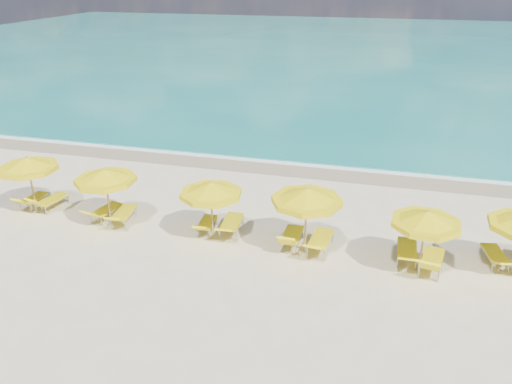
# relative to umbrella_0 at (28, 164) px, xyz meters

# --- Properties ---
(ground_plane) EXTENTS (120.00, 120.00, 0.00)m
(ground_plane) POSITION_rel_umbrella_0_xyz_m (8.72, -0.10, -1.98)
(ground_plane) COLOR beige
(ocean) EXTENTS (120.00, 80.00, 0.30)m
(ocean) POSITION_rel_umbrella_0_xyz_m (8.72, 47.90, -1.98)
(ocean) COLOR #14746B
(ocean) RESTS_ON ground
(wet_sand_band) EXTENTS (120.00, 2.60, 0.01)m
(wet_sand_band) POSITION_rel_umbrella_0_xyz_m (8.72, 7.30, -1.98)
(wet_sand_band) COLOR tan
(wet_sand_band) RESTS_ON ground
(foam_line) EXTENTS (120.00, 1.20, 0.03)m
(foam_line) POSITION_rel_umbrella_0_xyz_m (8.72, 8.10, -1.98)
(foam_line) COLOR white
(foam_line) RESTS_ON ground
(whitecap_near) EXTENTS (14.00, 0.36, 0.05)m
(whitecap_near) POSITION_rel_umbrella_0_xyz_m (2.72, 16.90, -1.98)
(whitecap_near) COLOR white
(whitecap_near) RESTS_ON ground
(whitecap_far) EXTENTS (18.00, 0.30, 0.05)m
(whitecap_far) POSITION_rel_umbrella_0_xyz_m (16.72, 23.90, -1.98)
(whitecap_far) COLOR white
(whitecap_far) RESTS_ON ground
(umbrella_0) EXTENTS (3.00, 3.00, 2.32)m
(umbrella_0) POSITION_rel_umbrella_0_xyz_m (0.00, 0.00, 0.00)
(umbrella_0) COLOR tan
(umbrella_0) RESTS_ON ground
(umbrella_1) EXTENTS (2.89, 2.89, 2.30)m
(umbrella_1) POSITION_rel_umbrella_0_xyz_m (3.48, -0.27, -0.02)
(umbrella_1) COLOR tan
(umbrella_1) RESTS_ON ground
(umbrella_2) EXTENTS (2.65, 2.65, 2.22)m
(umbrella_2) POSITION_rel_umbrella_0_xyz_m (7.56, -0.31, -0.08)
(umbrella_2) COLOR tan
(umbrella_2) RESTS_ON ground
(umbrella_3) EXTENTS (2.52, 2.52, 2.42)m
(umbrella_3) POSITION_rel_umbrella_0_xyz_m (10.90, -0.36, 0.08)
(umbrella_3) COLOR tan
(umbrella_3) RESTS_ON ground
(umbrella_4) EXTENTS (2.74, 2.74, 2.20)m
(umbrella_4) POSITION_rel_umbrella_0_xyz_m (14.64, -0.69, -0.10)
(umbrella_4) COLOR tan
(umbrella_4) RESTS_ON ground
(lounger_0_left) EXTENTS (0.59, 1.61, 0.73)m
(lounger_0_left) POSITION_rel_umbrella_0_xyz_m (-0.36, 0.34, -1.78)
(lounger_0_left) COLOR #A5A8AD
(lounger_0_left) RESTS_ON ground
(lounger_0_right) EXTENTS (0.89, 1.80, 0.84)m
(lounger_0_right) POSITION_rel_umbrella_0_xyz_m (0.47, 0.33, -1.76)
(lounger_0_right) COLOR #A5A8AD
(lounger_0_right) RESTS_ON ground
(lounger_1_left) EXTENTS (0.91, 1.85, 0.78)m
(lounger_1_left) POSITION_rel_umbrella_0_xyz_m (3.07, 0.07, -1.76)
(lounger_1_left) COLOR #A5A8AD
(lounger_1_left) RESTS_ON ground
(lounger_1_right) EXTENTS (0.86, 1.93, 0.78)m
(lounger_1_right) POSITION_rel_umbrella_0_xyz_m (3.89, -0.03, -1.75)
(lounger_1_right) COLOR #A5A8AD
(lounger_1_right) RESTS_ON ground
(lounger_2_left) EXTENTS (0.66, 1.65, 0.70)m
(lounger_2_left) POSITION_rel_umbrella_0_xyz_m (7.18, 0.10, -1.78)
(lounger_2_left) COLOR #A5A8AD
(lounger_2_left) RESTS_ON ground
(lounger_2_right) EXTENTS (0.78, 2.01, 0.77)m
(lounger_2_right) POSITION_rel_umbrella_0_xyz_m (8.09, 0.25, -1.74)
(lounger_2_right) COLOR #A5A8AD
(lounger_2_right) RESTS_ON ground
(lounger_3_left) EXTENTS (0.66, 1.81, 0.90)m
(lounger_3_left) POSITION_rel_umbrella_0_xyz_m (10.39, -0.14, -1.75)
(lounger_3_left) COLOR #A5A8AD
(lounger_3_left) RESTS_ON ground
(lounger_3_right) EXTENTS (0.85, 2.05, 0.82)m
(lounger_3_right) POSITION_rel_umbrella_0_xyz_m (11.40, -0.18, -1.74)
(lounger_3_right) COLOR #A5A8AD
(lounger_3_right) RESTS_ON ground
(lounger_4_left) EXTENTS (0.67, 1.97, 0.77)m
(lounger_4_left) POSITION_rel_umbrella_0_xyz_m (14.26, -0.09, -1.74)
(lounger_4_left) COLOR #A5A8AD
(lounger_4_left) RESTS_ON ground
(lounger_4_right) EXTENTS (0.97, 1.97, 0.92)m
(lounger_4_right) POSITION_rel_umbrella_0_xyz_m (15.02, -0.53, -1.74)
(lounger_4_right) COLOR #A5A8AD
(lounger_4_right) RESTS_ON ground
(lounger_5_left) EXTENTS (0.86, 1.81, 0.69)m
(lounger_5_left) POSITION_rel_umbrella_0_xyz_m (17.05, 0.39, -1.77)
(lounger_5_left) COLOR #A5A8AD
(lounger_5_left) RESTS_ON ground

